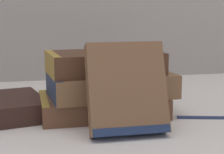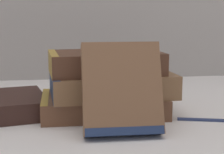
{
  "view_description": "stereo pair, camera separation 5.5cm",
  "coord_description": "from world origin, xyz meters",
  "px_view_note": "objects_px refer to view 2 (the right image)",
  "views": [
    {
      "loc": [
        -0.15,
        -0.62,
        0.18
      ],
      "look_at": [
        -0.01,
        -0.0,
        0.07
      ],
      "focal_mm": 60.0,
      "sensor_mm": 36.0,
      "label": 1
    },
    {
      "loc": [
        -0.09,
        -0.63,
        0.18
      ],
      "look_at": [
        -0.01,
        -0.0,
        0.07
      ],
      "focal_mm": 60.0,
      "sensor_mm": 36.0,
      "label": 2
    }
  ],
  "objects_px": {
    "book_flat_middle": "(109,84)",
    "pocket_watch": "(138,51)",
    "book_leaning_front": "(122,92)",
    "reading_glasses": "(66,96)",
    "book_flat_bottom": "(100,104)",
    "book_flat_top": "(102,62)",
    "fountain_pen": "(218,119)"
  },
  "relations": [
    {
      "from": "reading_glasses",
      "to": "fountain_pen",
      "type": "xyz_separation_m",
      "value": [
        0.26,
        -0.22,
        0.0
      ]
    },
    {
      "from": "pocket_watch",
      "to": "reading_glasses",
      "type": "bearing_deg",
      "value": 126.18
    },
    {
      "from": "book_flat_middle",
      "to": "pocket_watch",
      "type": "bearing_deg",
      "value": -30.36
    },
    {
      "from": "book_flat_bottom",
      "to": "pocket_watch",
      "type": "xyz_separation_m",
      "value": [
        0.06,
        -0.03,
        0.1
      ]
    },
    {
      "from": "book_flat_bottom",
      "to": "pocket_watch",
      "type": "relative_size",
      "value": 4.19
    },
    {
      "from": "book_flat_top",
      "to": "book_leaning_front",
      "type": "bearing_deg",
      "value": -86.28
    },
    {
      "from": "book_flat_bottom",
      "to": "reading_glasses",
      "type": "relative_size",
      "value": 2.03
    },
    {
      "from": "pocket_watch",
      "to": "fountain_pen",
      "type": "xyz_separation_m",
      "value": [
        0.13,
        -0.05,
        -0.11
      ]
    },
    {
      "from": "reading_glasses",
      "to": "pocket_watch",
      "type": "bearing_deg",
      "value": -54.17
    },
    {
      "from": "book_flat_top",
      "to": "fountain_pen",
      "type": "distance_m",
      "value": 0.22
    },
    {
      "from": "book_flat_middle",
      "to": "reading_glasses",
      "type": "xyz_separation_m",
      "value": [
        -0.08,
        0.15,
        -0.05
      ]
    },
    {
      "from": "book_leaning_front",
      "to": "book_flat_bottom",
      "type": "bearing_deg",
      "value": 100.74
    },
    {
      "from": "pocket_watch",
      "to": "fountain_pen",
      "type": "bearing_deg",
      "value": -19.0
    },
    {
      "from": "book_flat_bottom",
      "to": "reading_glasses",
      "type": "height_order",
      "value": "book_flat_bottom"
    },
    {
      "from": "reading_glasses",
      "to": "book_leaning_front",
      "type": "bearing_deg",
      "value": -72.42
    },
    {
      "from": "book_leaning_front",
      "to": "fountain_pen",
      "type": "height_order",
      "value": "book_leaning_front"
    },
    {
      "from": "book_flat_bottom",
      "to": "book_flat_top",
      "type": "height_order",
      "value": "book_flat_top"
    },
    {
      "from": "fountain_pen",
      "to": "book_flat_middle",
      "type": "bearing_deg",
      "value": 173.7
    },
    {
      "from": "book_flat_middle",
      "to": "reading_glasses",
      "type": "bearing_deg",
      "value": 113.01
    },
    {
      "from": "book_flat_top",
      "to": "pocket_watch",
      "type": "xyz_separation_m",
      "value": [
        0.06,
        -0.03,
        0.02
      ]
    },
    {
      "from": "book_leaning_front",
      "to": "reading_glasses",
      "type": "height_order",
      "value": "book_leaning_front"
    },
    {
      "from": "book_flat_bottom",
      "to": "fountain_pen",
      "type": "distance_m",
      "value": 0.21
    },
    {
      "from": "book_flat_bottom",
      "to": "book_flat_middle",
      "type": "bearing_deg",
      "value": -18.84
    },
    {
      "from": "book_flat_bottom",
      "to": "fountain_pen",
      "type": "height_order",
      "value": "book_flat_bottom"
    },
    {
      "from": "book_leaning_front",
      "to": "fountain_pen",
      "type": "xyz_separation_m",
      "value": [
        0.17,
        0.04,
        -0.06
      ]
    },
    {
      "from": "book_flat_middle",
      "to": "book_leaning_front",
      "type": "distance_m",
      "value": 0.11
    },
    {
      "from": "book_flat_top",
      "to": "reading_glasses",
      "type": "height_order",
      "value": "book_flat_top"
    },
    {
      "from": "book_flat_bottom",
      "to": "book_flat_top",
      "type": "xyz_separation_m",
      "value": [
        0.0,
        -0.0,
        0.08
      ]
    },
    {
      "from": "book_flat_bottom",
      "to": "book_leaning_front",
      "type": "xyz_separation_m",
      "value": [
        0.02,
        -0.12,
        0.05
      ]
    },
    {
      "from": "book_flat_middle",
      "to": "fountain_pen",
      "type": "distance_m",
      "value": 0.2
    },
    {
      "from": "book_flat_top",
      "to": "book_leaning_front",
      "type": "xyz_separation_m",
      "value": [
        0.02,
        -0.11,
        -0.03
      ]
    },
    {
      "from": "book_flat_bottom",
      "to": "pocket_watch",
      "type": "height_order",
      "value": "pocket_watch"
    }
  ]
}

